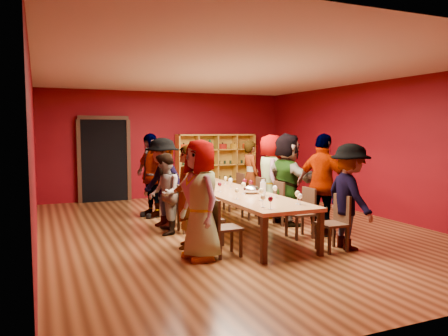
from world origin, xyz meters
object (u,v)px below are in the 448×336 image
(person_left_0, at_px, (201,200))
(person_left_1, at_px, (186,197))
(chair_person_right_0, at_px, (336,220))
(person_right_1, at_px, (323,185))
(person_right_0, at_px, (350,196))
(chair_person_left_2, at_px, (186,206))
(person_right_4, at_px, (251,175))
(person_left_4, at_px, (151,175))
(person_right_3, at_px, (271,176))
(chair_person_left_3, at_px, (176,201))
(wine_bottle, at_px, (211,176))
(shelving_unit, at_px, (216,162))
(person_left_3, at_px, (163,183))
(chair_person_right_3, at_px, (256,196))
(chair_person_right_1, at_px, (304,210))
(chair_person_left_4, at_px, (162,194))
(tasting_table, at_px, (233,194))
(chair_person_right_4, at_px, (236,190))
(chair_person_left_0, at_px, (221,224))
(spittoon_bowl, at_px, (251,190))
(person_left_2, at_px, (164,194))
(person_right_2, at_px, (287,179))
(chair_person_right_2, at_px, (274,201))
(chair_person_left_1, at_px, (205,216))

(person_left_0, distance_m, person_left_1, 0.70)
(person_left_0, xyz_separation_m, chair_person_right_0, (2.15, -0.42, -0.40))
(person_right_1, bearing_deg, person_right_0, 147.90)
(chair_person_left_2, height_order, person_right_4, person_right_4)
(person_left_4, bearing_deg, person_left_1, -18.80)
(person_left_0, relative_size, person_right_3, 0.98)
(chair_person_left_3, xyz_separation_m, wine_bottle, (1.16, 1.06, 0.37))
(person_right_3, distance_m, wine_bottle, 1.44)
(shelving_unit, relative_size, person_left_0, 1.34)
(chair_person_right_0, xyz_separation_m, person_right_4, (0.39, 3.81, 0.34))
(shelving_unit, bearing_deg, person_right_3, -92.14)
(person_left_1, bearing_deg, person_left_3, -164.13)
(chair_person_right_3, bearing_deg, person_right_4, 69.57)
(person_left_0, xyz_separation_m, chair_person_left_2, (0.33, 1.73, -0.40))
(chair_person_left_2, bearing_deg, person_left_0, -100.83)
(person_left_4, distance_m, chair_person_right_1, 3.59)
(person_right_4, bearing_deg, person_left_4, 89.33)
(chair_person_left_4, xyz_separation_m, person_right_0, (2.08, -3.84, 0.36))
(tasting_table, relative_size, chair_person_right_4, 5.06)
(chair_person_left_2, bearing_deg, person_right_1, -28.60)
(chair_person_left_0, height_order, chair_person_right_0, same)
(person_left_0, height_order, spittoon_bowl, person_left_0)
(person_right_1, height_order, chair_person_right_4, person_right_1)
(person_left_3, bearing_deg, person_left_1, -22.64)
(wine_bottle, bearing_deg, chair_person_right_4, 0.92)
(shelving_unit, xyz_separation_m, chair_person_right_1, (-0.49, -5.39, -0.49))
(person_left_4, relative_size, person_right_1, 0.99)
(chair_person_left_4, height_order, wine_bottle, wine_bottle)
(tasting_table, distance_m, person_left_2, 1.33)
(chair_person_left_3, relative_size, person_left_3, 0.50)
(person_left_2, height_order, person_right_2, person_right_2)
(person_left_0, height_order, person_right_0, person_left_0)
(chair_person_left_0, height_order, person_right_0, person_right_0)
(person_left_1, distance_m, chair_person_right_0, 2.45)
(spittoon_bowl, bearing_deg, person_right_1, -29.32)
(person_left_3, height_order, chair_person_right_2, person_left_3)
(person_left_3, distance_m, person_right_4, 2.70)
(chair_person_right_3, bearing_deg, person_right_1, -77.37)
(chair_person_right_4, bearing_deg, chair_person_left_3, -149.65)
(chair_person_left_3, relative_size, person_right_0, 0.52)
(person_left_3, xyz_separation_m, person_right_0, (2.35, -2.75, -0.03))
(shelving_unit, bearing_deg, chair_person_left_1, -113.92)
(chair_person_left_3, relative_size, person_right_4, 0.53)
(person_left_0, distance_m, chair_person_left_2, 1.81)
(person_left_2, bearing_deg, chair_person_left_4, -179.89)
(chair_person_right_0, relative_size, chair_person_right_3, 1.00)
(chair_person_left_3, xyz_separation_m, chair_person_right_4, (1.82, 1.07, 0.00))
(person_left_2, bearing_deg, chair_person_left_3, 159.44)
(person_right_1, bearing_deg, chair_person_left_1, 62.75)
(person_left_1, bearing_deg, chair_person_left_3, -173.67)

